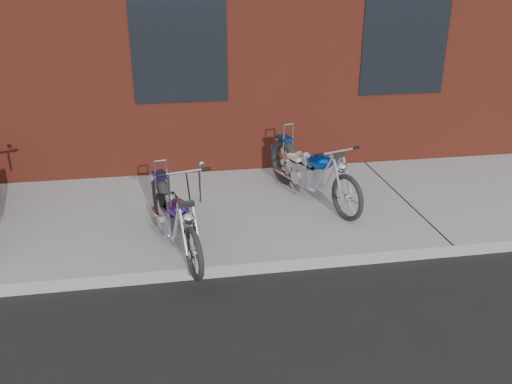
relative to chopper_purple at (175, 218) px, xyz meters
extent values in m
plane|color=black|center=(0.23, -0.53, -0.52)|extent=(120.00, 120.00, 0.00)
cube|color=gray|center=(0.23, 0.97, -0.44)|extent=(22.00, 3.00, 0.15)
torus|color=black|center=(-0.12, 0.51, -0.04)|extent=(0.27, 0.66, 0.65)
torus|color=black|center=(0.20, -0.87, -0.07)|extent=(0.19, 0.59, 0.59)
cube|color=gray|center=(0.01, -0.06, -0.05)|extent=(0.33, 0.41, 0.27)
ellipsoid|color=#3E1C7B|center=(0.07, -0.30, 0.21)|extent=(0.34, 0.54, 0.28)
cube|color=black|center=(-0.04, 0.17, 0.13)|extent=(0.27, 0.29, 0.05)
cylinder|color=silver|center=(0.17, -0.76, 0.16)|extent=(0.09, 0.26, 0.49)
cylinder|color=silver|center=(0.15, -0.65, 0.76)|extent=(0.49, 0.14, 0.03)
cylinder|color=silver|center=(-0.10, 0.44, 0.30)|extent=(0.02, 0.02, 0.43)
cylinder|color=silver|center=(0.07, 0.16, -0.17)|extent=(0.22, 0.80, 0.04)
torus|color=black|center=(1.74, 1.66, -0.02)|extent=(0.36, 0.69, 0.69)
torus|color=black|center=(2.25, 0.24, -0.06)|extent=(0.27, 0.61, 0.62)
cube|color=gray|center=(1.95, 1.08, -0.03)|extent=(0.38, 0.45, 0.29)
ellipsoid|color=#0640BE|center=(2.04, 0.83, 0.25)|extent=(0.41, 0.58, 0.29)
cube|color=#BFBD95|center=(1.87, 1.31, 0.16)|extent=(0.31, 0.33, 0.06)
cylinder|color=silver|center=(2.21, 0.35, 0.20)|extent=(0.13, 0.27, 0.52)
cylinder|color=silver|center=(2.17, 0.47, 0.50)|extent=(0.51, 0.20, 0.03)
cylinder|color=silver|center=(1.77, 1.58, 0.34)|extent=(0.03, 0.03, 0.46)
cylinder|color=silver|center=(1.99, 1.32, -0.16)|extent=(0.33, 0.83, 0.05)
camera|label=1|loc=(-0.02, -5.72, 2.68)|focal=38.00mm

